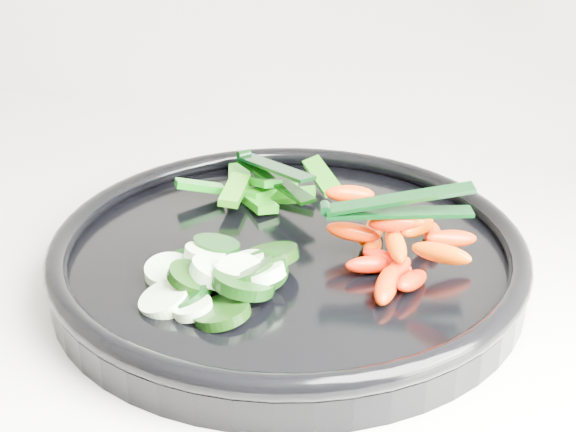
% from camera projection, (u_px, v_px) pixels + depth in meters
% --- Properties ---
extents(veggie_tray, '(0.40, 0.40, 0.04)m').
position_uv_depth(veggie_tray, '(288.00, 255.00, 0.64)').
color(veggie_tray, black).
rests_on(veggie_tray, counter).
extents(cucumber_pile, '(0.12, 0.12, 0.04)m').
position_uv_depth(cucumber_pile, '(215.00, 273.00, 0.58)').
color(cucumber_pile, black).
rests_on(cucumber_pile, veggie_tray).
extents(carrot_pile, '(0.13, 0.14, 0.05)m').
position_uv_depth(carrot_pile, '(395.00, 243.00, 0.61)').
color(carrot_pile, '#F91A00').
rests_on(carrot_pile, veggie_tray).
extents(pepper_pile, '(0.14, 0.11, 0.03)m').
position_uv_depth(pepper_pile, '(258.00, 187.00, 0.72)').
color(pepper_pile, '#186D0A').
rests_on(pepper_pile, veggie_tray).
extents(tong_carrot, '(0.11, 0.06, 0.02)m').
position_uv_depth(tong_carrot, '(394.00, 206.00, 0.59)').
color(tong_carrot, black).
rests_on(tong_carrot, carrot_pile).
extents(tong_pepper, '(0.10, 0.08, 0.02)m').
position_uv_depth(tong_pepper, '(272.00, 172.00, 0.71)').
color(tong_pepper, black).
rests_on(tong_pepper, pepper_pile).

